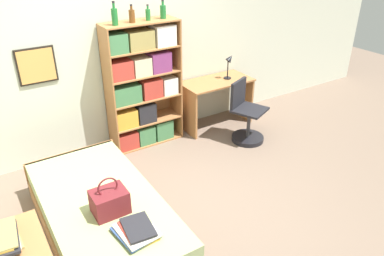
# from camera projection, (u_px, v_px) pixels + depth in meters

# --- Properties ---
(ground_plane) EXTENTS (14.00, 14.00, 0.00)m
(ground_plane) POSITION_uv_depth(u_px,v_px,m) (169.00, 207.00, 3.99)
(ground_plane) COLOR #756051
(wall_back) EXTENTS (10.00, 0.09, 2.60)m
(wall_back) POSITION_uv_depth(u_px,v_px,m) (101.00, 51.00, 4.60)
(wall_back) COLOR beige
(wall_back) RESTS_ON ground_plane
(bed) EXTENTS (1.01, 2.01, 0.41)m
(bed) POSITION_uv_depth(u_px,v_px,m) (103.00, 215.00, 3.58)
(bed) COLOR #A36B3D
(bed) RESTS_ON ground_plane
(handbag) EXTENTS (0.30, 0.24, 0.36)m
(handbag) POSITION_uv_depth(u_px,v_px,m) (110.00, 201.00, 3.26)
(handbag) COLOR maroon
(handbag) RESTS_ON bed
(book_stack_on_bed) EXTENTS (0.34, 0.39, 0.09)m
(book_stack_on_bed) POSITION_uv_depth(u_px,v_px,m) (137.00, 230.00, 3.05)
(book_stack_on_bed) COLOR gold
(book_stack_on_bed) RESTS_ON bed
(bookcase) EXTENTS (0.97, 0.35, 1.65)m
(bookcase) POSITION_uv_depth(u_px,v_px,m) (142.00, 87.00, 4.85)
(bookcase) COLOR #A36B3D
(bookcase) RESTS_ON ground_plane
(bottle_green) EXTENTS (0.07, 0.07, 0.27)m
(bottle_green) POSITION_uv_depth(u_px,v_px,m) (115.00, 16.00, 4.24)
(bottle_green) COLOR #1E6B2D
(bottle_green) RESTS_ON bookcase
(bottle_brown) EXTENTS (0.07, 0.07, 0.21)m
(bottle_brown) POSITION_uv_depth(u_px,v_px,m) (132.00, 16.00, 4.38)
(bottle_brown) COLOR brown
(bottle_brown) RESTS_ON bookcase
(bottle_clear) EXTENTS (0.06, 0.06, 0.19)m
(bottle_clear) POSITION_uv_depth(u_px,v_px,m) (148.00, 14.00, 4.49)
(bottle_clear) COLOR #1E6B2D
(bottle_clear) RESTS_ON bookcase
(bottle_blue) EXTENTS (0.07, 0.07, 0.23)m
(bottle_blue) POSITION_uv_depth(u_px,v_px,m) (163.00, 11.00, 4.58)
(bottle_blue) COLOR #1E6B2D
(bottle_blue) RESTS_ON bookcase
(desk) EXTENTS (1.04, 0.53, 0.70)m
(desk) POSITION_uv_depth(u_px,v_px,m) (216.00, 95.00, 5.48)
(desk) COLOR #A36B3D
(desk) RESTS_ON ground_plane
(desk_lamp) EXTENTS (0.15, 0.11, 0.37)m
(desk_lamp) POSITION_uv_depth(u_px,v_px,m) (229.00, 62.00, 5.35)
(desk_lamp) COLOR black
(desk_lamp) RESTS_ON desk
(desk_chair) EXTENTS (0.54, 0.54, 0.85)m
(desk_chair) POSITION_uv_depth(u_px,v_px,m) (246.00, 122.00, 5.16)
(desk_chair) COLOR black
(desk_chair) RESTS_ON ground_plane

